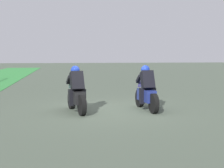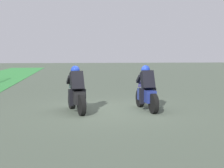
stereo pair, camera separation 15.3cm
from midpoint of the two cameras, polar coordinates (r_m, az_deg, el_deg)
The scene contains 3 objects.
ground_plane at distance 11.54m, azimuth -0.83°, elevation -4.38°, with size 120.00×120.00×0.00m, color #495445.
rider_lane_a at distance 11.53m, azimuth 5.39°, elevation -1.28°, with size 2.04×0.57×1.51m.
rider_lane_b at distance 11.15m, azimuth -6.34°, elevation -1.51°, with size 2.02×0.65×1.51m.
Camera 1 is at (-11.29, 1.46, 1.89)m, focal length 54.84 mm.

